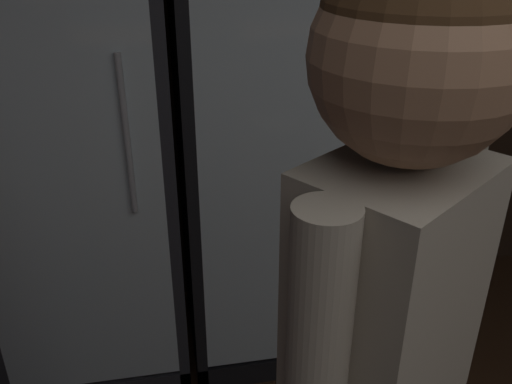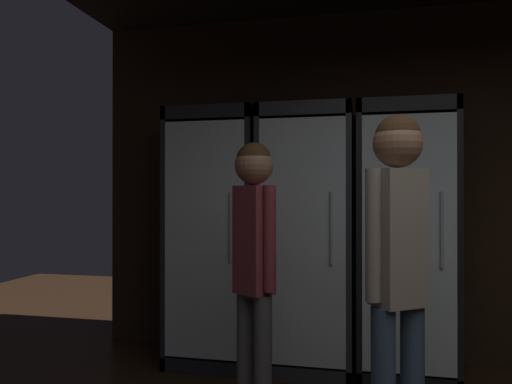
# 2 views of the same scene
# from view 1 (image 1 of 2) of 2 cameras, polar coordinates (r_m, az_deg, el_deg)

# --- Properties ---
(cooler_left) EXTENTS (0.68, 0.66, 1.97)m
(cooler_left) POSITION_cam_1_polar(r_m,az_deg,el_deg) (2.09, -18.31, 5.74)
(cooler_left) COLOR #2B2B30
(cooler_left) RESTS_ON ground
(cooler_center) EXTENTS (0.68, 0.66, 1.97)m
(cooler_center) POSITION_cam_1_polar(r_m,az_deg,el_deg) (2.11, 1.26, 7.11)
(cooler_center) COLOR black
(cooler_center) RESTS_ON ground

